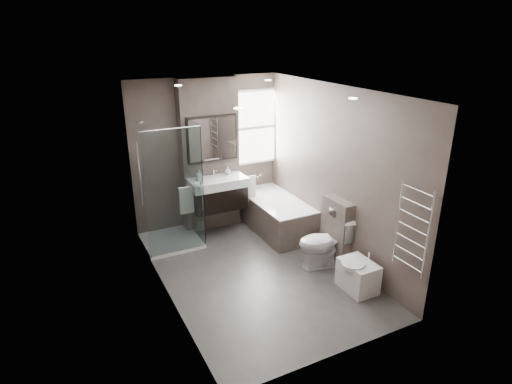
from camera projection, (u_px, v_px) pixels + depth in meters
room at (257, 188)px, 5.77m from camera, size 2.70×3.90×2.70m
vanity_pier at (209, 156)px, 7.25m from camera, size 1.00×0.25×2.60m
vanity at (218, 193)px, 7.16m from camera, size 0.95×0.47×0.66m
mirror_cabinet at (212, 139)px, 6.99m from camera, size 0.86×0.08×0.76m
towel_left at (187, 200)px, 6.91m from camera, size 0.24×0.06×0.44m
towel_right at (249, 189)px, 7.38m from camera, size 0.24×0.06×0.44m
shower_enclosure at (177, 217)px, 6.87m from camera, size 0.90×0.90×2.00m
bathtub at (275, 213)px, 7.43m from camera, size 0.75×1.60×0.57m
window at (254, 128)px, 7.58m from camera, size 0.98×0.06×1.33m
toilet at (324, 242)px, 6.27m from camera, size 0.83×0.58×0.77m
cistern_box at (337, 231)px, 6.36m from camera, size 0.19×0.55×1.00m
bidet at (358, 275)px, 5.74m from camera, size 0.44×0.51×0.53m
towel_radiator at (413, 228)px, 5.03m from camera, size 0.03×0.49×1.10m
soap_bottle_a at (200, 175)px, 6.95m from camera, size 0.08×0.08×0.17m
soap_bottle_b at (228, 170)px, 7.24m from camera, size 0.10×0.10×0.13m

